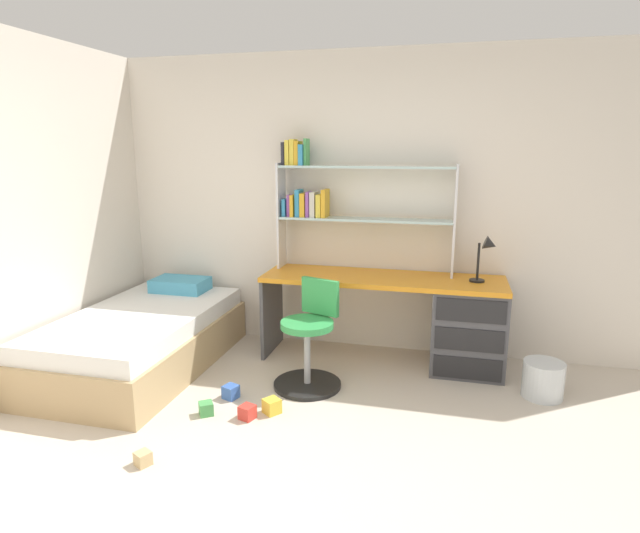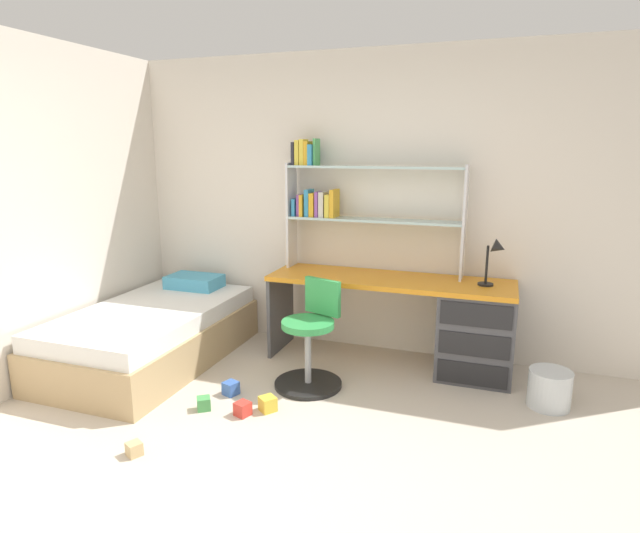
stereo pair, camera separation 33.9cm
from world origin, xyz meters
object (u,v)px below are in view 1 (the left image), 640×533
Objects in this scene: bookshelf_hutch at (337,196)px; toy_block_yellow_3 at (272,406)px; toy_block_natural_4 at (143,459)px; desk at (446,319)px; swivel_chair at (309,345)px; toy_block_red_0 at (247,412)px; toy_block_green_2 at (206,409)px; toy_block_blue_1 at (231,392)px; waste_bin at (543,379)px; desk_lamp at (487,252)px; bed_platform at (142,339)px.

toy_block_yellow_3 is (-0.18, -1.29, -1.34)m from bookshelf_hutch.
toy_block_yellow_3 is 1.26× the size of toy_block_natural_4.
swivel_chair reaches higher than desk.
toy_block_red_0 is 1.16× the size of toy_block_natural_4.
toy_block_green_2 is 0.63m from toy_block_natural_4.
toy_block_green_2 is at bearing -103.60° from toy_block_blue_1.
desk is 22.18× the size of toy_block_green_2.
toy_block_natural_4 is (-0.66, -1.25, -0.29)m from swivel_chair.
waste_bin is 3.13× the size of toy_block_red_0.
toy_block_natural_4 is (-0.52, -0.76, -0.01)m from toy_block_yellow_3.
bookshelf_hutch reaches higher than toy_block_yellow_3.
toy_block_red_0 is at bearing -47.48° from toy_block_blue_1.
toy_block_yellow_3 is at bearing 55.56° from toy_block_natural_4.
waste_bin is 3.62× the size of toy_block_natural_4.
desk_lamp is (1.25, -0.19, -0.40)m from bookshelf_hutch.
toy_block_red_0 is at bearing -114.22° from swivel_chair.
swivel_chair is at bearing 47.74° from toy_block_green_2.
toy_block_blue_1 reaches higher than toy_block_natural_4.
toy_block_yellow_3 is at bearing 40.20° from toy_block_red_0.
bookshelf_hutch is 1.97m from toy_block_red_0.
desk_lamp reaches higher than toy_block_red_0.
toy_block_green_2 is (-2.28, -0.85, -0.09)m from waste_bin.
toy_block_blue_1 is (-2.22, -0.58, -0.09)m from waste_bin.
desk is 2.46× the size of swivel_chair.
bookshelf_hutch reaches higher than bed_platform.
toy_block_yellow_3 is (0.37, -0.14, 0.00)m from toy_block_blue_1.
toy_block_blue_1 is at bearing -115.13° from bookshelf_hutch.
swivel_chair is (-1.29, -0.61, -0.67)m from desk_lamp.
bookshelf_hutch is 3.97× the size of desk_lamp.
desk_lamp is 2.86m from toy_block_natural_4.
waste_bin is 2.30m from toy_block_blue_1.
bookshelf_hutch reaches higher than swivel_chair.
bookshelf_hutch is 1.32m from desk_lamp.
desk is at bearing 33.01° from toy_block_blue_1.
toy_block_natural_4 is (-0.09, -0.63, -0.00)m from toy_block_green_2.
toy_block_green_2 is (-0.57, -0.63, -0.28)m from swivel_chair.
toy_block_blue_1 is (-0.54, -1.15, -1.35)m from bookshelf_hutch.
desk_lamp is 2.03m from toy_block_yellow_3.
desk_lamp is 0.47× the size of swivel_chair.
toy_block_red_0 is 0.92× the size of toy_block_yellow_3.
waste_bin is at bearing 21.24° from toy_block_yellow_3.
toy_block_red_0 is at bearing -157.23° from waste_bin.
desk_lamp is at bearing 28.31° from toy_block_blue_1.
desk is 1.18m from swivel_chair.
bed_platform is at bearing -175.77° from waste_bin.
swivel_chair is at bearing -148.16° from desk.
bed_platform is 1.09m from toy_block_green_2.
toy_block_red_0 is 0.96× the size of toy_block_blue_1.
desk is at bearing 44.39° from toy_block_yellow_3.
toy_block_red_0 is (-1.27, -1.23, -0.37)m from desk.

